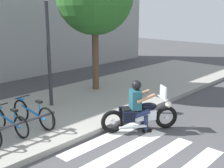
% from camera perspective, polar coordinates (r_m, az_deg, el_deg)
% --- Properties ---
extents(sidewalk, '(24.00, 4.40, 0.15)m').
position_cam_1_polar(sidewalk, '(9.11, -16.18, -6.67)').
color(sidewalk, gray).
rests_on(sidewalk, ground).
extents(crosswalk_stripe_2, '(2.80, 0.40, 0.01)m').
position_cam_1_polar(crosswalk_stripe_2, '(6.75, 8.51, -14.66)').
color(crosswalk_stripe_2, white).
rests_on(crosswalk_stripe_2, ground).
extents(crosswalk_stripe_3, '(2.80, 0.40, 0.01)m').
position_cam_1_polar(crosswalk_stripe_3, '(7.16, 3.10, -12.68)').
color(crosswalk_stripe_3, white).
rests_on(crosswalk_stripe_3, ground).
extents(crosswalk_stripe_4, '(2.80, 0.40, 0.01)m').
position_cam_1_polar(crosswalk_stripe_4, '(7.64, -1.60, -10.84)').
color(crosswalk_stripe_4, white).
rests_on(crosswalk_stripe_4, ground).
extents(motorcycle, '(1.88, 1.36, 1.24)m').
position_cam_1_polar(motorcycle, '(8.03, 5.66, -6.07)').
color(motorcycle, black).
rests_on(motorcycle, ground).
extents(rider, '(0.77, 0.74, 1.45)m').
position_cam_1_polar(rider, '(7.89, 5.19, -3.60)').
color(rider, '#1E4C59').
rests_on(rider, ground).
extents(bicycle_3, '(0.48, 1.57, 0.72)m').
position_cam_1_polar(bicycle_3, '(7.93, -19.64, -7.01)').
color(bicycle_3, black).
rests_on(bicycle_3, sidewalk).
extents(bicycle_4, '(0.48, 1.74, 0.78)m').
position_cam_1_polar(bicycle_4, '(8.24, -15.33, -5.68)').
color(bicycle_4, black).
rests_on(bicycle_4, sidewalk).
extents(street_lamp, '(0.28, 0.28, 3.81)m').
position_cam_1_polar(street_lamp, '(9.53, -12.57, 8.53)').
color(street_lamp, '#2D2D33').
rests_on(street_lamp, ground).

